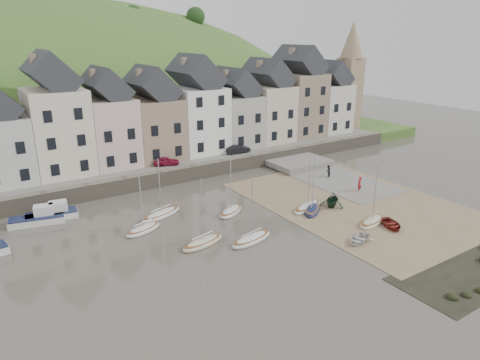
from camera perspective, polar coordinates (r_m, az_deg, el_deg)
ground at (r=42.24m, az=4.49°, el=-6.05°), size 160.00×160.00×0.00m
quay_land at (r=68.65m, az=-12.02°, el=4.05°), size 90.00×30.00×1.50m
quay_street at (r=58.22m, az=-7.86°, el=2.48°), size 70.00×7.00×0.10m
seawall at (r=55.39m, az=-6.25°, el=1.00°), size 70.00×1.20×1.80m
beach at (r=49.25m, az=14.71°, el=-2.89°), size 18.00×26.00×0.06m
slipway at (r=57.14m, az=11.56°, el=0.39°), size 8.00×18.00×0.12m
hillside at (r=98.75m, az=-20.05°, el=-3.64°), size 134.40×84.00×84.00m
townhouse_terrace at (r=60.75m, az=-8.04°, el=8.75°), size 61.05×8.00×13.93m
church_spire at (r=79.83m, az=14.18°, el=13.43°), size 4.00×4.00×18.00m
sailboat_0 at (r=44.86m, az=-10.22°, el=-4.41°), size 5.12×3.05×6.32m
sailboat_1 at (r=41.90m, az=-12.53°, el=-6.28°), size 4.13×2.72×6.32m
sailboat_2 at (r=38.65m, az=-4.87°, el=-8.10°), size 4.61×2.45×6.32m
sailboat_3 at (r=44.86m, az=-1.20°, el=-4.09°), size 3.99×3.27×6.32m
sailboat_4 at (r=39.08m, az=1.50°, el=-7.71°), size 4.80×2.39×6.32m
sailboat_5 at (r=45.98m, az=9.36°, el=-3.77°), size 4.15×3.94×6.32m
sailboat_6 at (r=46.53m, az=8.84°, el=-3.47°), size 4.94×2.92×6.32m
sailboat_7 at (r=44.39m, az=16.85°, el=-5.20°), size 4.28×2.57×6.32m
motorboat_0 at (r=46.85m, az=-24.81°, el=-4.48°), size 5.31×2.74×1.70m
motorboat_2 at (r=47.33m, az=-23.19°, el=-4.02°), size 5.06×2.36×1.70m
rowboat_white at (r=40.26m, az=15.21°, el=-7.44°), size 3.40×2.88×0.60m
rowboat_green at (r=47.39m, az=11.98°, el=-2.52°), size 3.78×3.65×1.52m
rowboat_red at (r=44.06m, az=19.14°, el=-5.47°), size 3.28×3.70×0.63m
person_red at (r=52.48m, az=15.32°, el=-0.48°), size 0.73×0.58×1.76m
person_dark at (r=56.71m, az=11.42°, el=1.16°), size 0.94×0.85×1.57m
car_left at (r=56.24m, az=-9.61°, el=2.45°), size 3.47×2.28×1.10m
car_right at (r=61.21m, az=-0.25°, el=4.07°), size 3.56×1.45×1.15m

